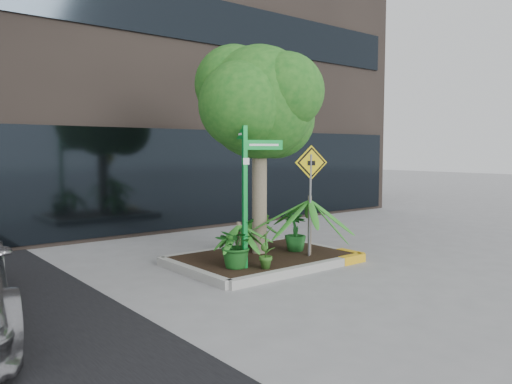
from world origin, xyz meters
TOP-DOWN VIEW (x-y plane):
  - ground at (0.00, 0.00)m, footprint 80.00×80.00m
  - planter at (0.23, 0.27)m, footprint 3.35×2.36m
  - tree at (0.31, 0.55)m, footprint 2.79×2.48m
  - palm_front at (0.92, -0.23)m, footprint 1.28×1.28m
  - palm_left at (-0.52, 0.11)m, footprint 0.82×0.82m
  - palm_back at (0.49, 0.88)m, footprint 0.76×0.76m
  - shrub_a at (-0.81, -0.16)m, footprint 1.04×1.04m
  - shrub_b at (0.97, 0.22)m, footprint 0.60×0.60m
  - shrub_c at (-0.45, -0.55)m, footprint 0.54×0.54m
  - shrub_d at (0.58, 0.84)m, footprint 0.49×0.49m
  - street_sign_post at (-0.64, -0.26)m, footprint 0.74×0.88m
  - cattle_sign at (0.84, -0.32)m, footprint 0.60×0.26m

SIDE VIEW (x-z plane):
  - ground at x=0.00m, z-range 0.00..0.00m
  - planter at x=0.23m, z-range 0.03..0.18m
  - shrub_c at x=-0.45m, z-range 0.15..0.89m
  - shrub_b at x=0.97m, z-range 0.15..0.91m
  - shrub_d at x=0.58m, z-range 0.15..0.95m
  - shrub_a at x=-0.81m, z-range 0.15..0.97m
  - palm_back at x=0.49m, z-range 0.36..1.20m
  - palm_left at x=-0.52m, z-range 0.37..1.28m
  - palm_front at x=0.92m, z-range 0.50..1.92m
  - cattle_sign at x=0.84m, z-range 0.52..2.61m
  - street_sign_post at x=-0.64m, z-range 0.30..2.87m
  - tree at x=0.31m, z-range 0.96..5.15m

